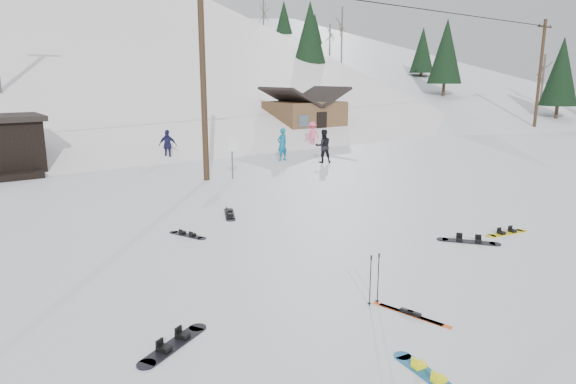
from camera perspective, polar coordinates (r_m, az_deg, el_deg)
ground at (r=11.19m, az=14.88°, el=-11.61°), size 200.00×200.00×0.00m
ski_slope at (r=64.09m, az=-26.88°, el=-3.58°), size 60.00×85.24×65.97m
ridge_right at (r=74.41m, az=3.85°, el=0.71°), size 45.66×93.98×54.59m
treeline_right at (r=65.55m, az=7.08°, el=8.73°), size 20.00×60.00×10.00m
utility_pole at (r=22.71m, az=-9.44°, el=12.98°), size 2.00×0.26×9.00m
utility_pole_right at (r=48.06m, az=26.20°, el=11.69°), size 2.00×0.26×9.00m
trail_sign at (r=23.08m, az=-6.21°, el=4.58°), size 0.50×0.09×1.85m
lift_hut at (r=27.69m, az=-28.93°, el=4.62°), size 3.40×4.10×2.75m
cabin at (r=38.23m, az=1.85°, el=8.20°), size 5.39×4.40×3.77m
hero_snowboard at (r=8.71m, az=15.34°, el=-18.94°), size 0.45×1.51×0.11m
hero_skis at (r=10.51m, az=13.46°, el=-13.02°), size 0.48×1.66×0.09m
ski_poles at (r=10.60m, az=9.56°, el=-9.51°), size 0.30×0.08×1.08m
board_scatter_a at (r=9.42m, az=-12.59°, el=-16.16°), size 1.53×0.96×0.12m
board_scatter_b at (r=15.24m, az=-11.10°, el=-4.69°), size 0.67×1.27×0.09m
board_scatter_d at (r=15.24m, az=19.42°, el=-5.17°), size 1.17×1.43×0.12m
board_scatter_e at (r=16.45m, az=23.12°, el=-4.20°), size 1.53×0.49×0.11m
board_scatter_f at (r=17.26m, az=-6.50°, el=-2.45°), size 0.89×1.52×0.12m
skier_teal at (r=28.06m, az=-0.65°, el=5.31°), size 0.70×0.50×1.77m
skier_dark at (r=27.44m, az=3.94°, el=5.11°), size 1.06×0.96×1.77m
skier_pink at (r=33.43m, az=2.71°, el=6.40°), size 1.08×0.64×1.65m
skier_navy at (r=28.69m, az=-13.20°, el=5.06°), size 1.02×0.96×1.70m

